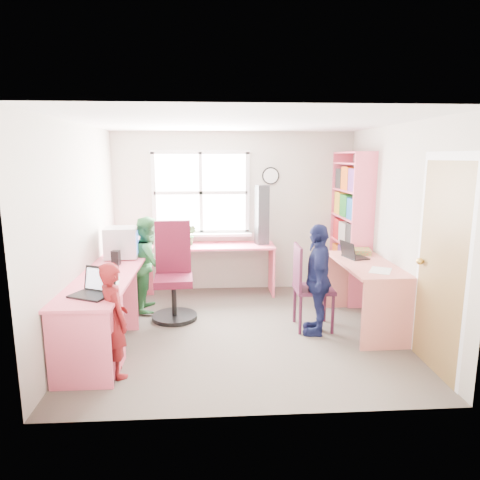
{
  "coord_description": "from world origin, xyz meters",
  "views": [
    {
      "loc": [
        -0.31,
        -4.77,
        2.03
      ],
      "look_at": [
        0.0,
        0.25,
        1.05
      ],
      "focal_mm": 32.0,
      "sensor_mm": 36.0,
      "label": 1
    }
  ],
  "objects": [
    {
      "name": "laptop_right",
      "position": [
        1.4,
        0.31,
        0.84
      ],
      "size": [
        0.33,
        0.36,
        0.21
      ],
      "rotation": [
        0.0,
        0.0,
        1.83
      ],
      "color": "black",
      "rests_on": "right_desk"
    },
    {
      "name": "person_green",
      "position": [
        -1.18,
        0.83,
        0.63
      ],
      "size": [
        0.51,
        0.64,
        1.26
      ],
      "primitive_type": "imported",
      "rotation": [
        0.0,
        0.0,
        1.62
      ],
      "color": "#327E40",
      "rests_on": "ground"
    },
    {
      "name": "crt_monitor",
      "position": [
        -1.5,
        0.67,
        0.95
      ],
      "size": [
        0.44,
        0.39,
        0.4
      ],
      "rotation": [
        0.0,
        0.0,
        0.08
      ],
      "color": "silver",
      "rests_on": "l_desk"
    },
    {
      "name": "potted_plant",
      "position": [
        -0.66,
        1.42,
        0.9
      ],
      "size": [
        0.2,
        0.18,
        0.3
      ],
      "primitive_type": "imported",
      "rotation": [
        0.0,
        0.0,
        -0.33
      ],
      "color": "#2E7433",
      "rests_on": "l_desk"
    },
    {
      "name": "wooden_chair",
      "position": [
        0.79,
        0.04,
        0.55
      ],
      "size": [
        0.45,
        0.45,
        1.02
      ],
      "rotation": [
        0.0,
        0.0,
        -0.01
      ],
      "color": "#45172C",
      "rests_on": "ground"
    },
    {
      "name": "speaker_b",
      "position": [
        -1.44,
        0.78,
        0.83
      ],
      "size": [
        0.1,
        0.1,
        0.17
      ],
      "rotation": [
        0.0,
        0.0,
        -0.16
      ],
      "color": "black",
      "rests_on": "l_desk"
    },
    {
      "name": "l_desk",
      "position": [
        -1.31,
        -0.28,
        0.46
      ],
      "size": [
        2.38,
        2.95,
        0.75
      ],
      "color": "#FF6681",
      "rests_on": "ground"
    },
    {
      "name": "right_desk",
      "position": [
        1.51,
        0.06,
        0.58
      ],
      "size": [
        0.67,
        1.39,
        0.79
      ],
      "rotation": [
        0.0,
        0.0,
        0.02
      ],
      "color": "#F08678",
      "rests_on": "ground"
    },
    {
      "name": "paper_b",
      "position": [
        1.53,
        -0.3,
        0.79
      ],
      "size": [
        0.34,
        0.37,
        0.0
      ],
      "rotation": [
        0.0,
        0.0,
        -0.49
      ],
      "color": "silver",
      "rests_on": "right_desk"
    },
    {
      "name": "game_box",
      "position": [
        1.56,
        0.58,
        0.82
      ],
      "size": [
        0.38,
        0.38,
        0.06
      ],
      "rotation": [
        0.0,
        0.0,
        -0.23
      ],
      "color": "red",
      "rests_on": "right_desk"
    },
    {
      "name": "cd_tower",
      "position": [
        0.4,
        1.45,
        1.19
      ],
      "size": [
        0.21,
        0.2,
        0.88
      ],
      "rotation": [
        0.0,
        0.0,
        0.27
      ],
      "color": "black",
      "rests_on": "l_desk"
    },
    {
      "name": "room",
      "position": [
        0.01,
        0.1,
        1.22
      ],
      "size": [
        3.64,
        3.44,
        2.44
      ],
      "color": "#4D453D",
      "rests_on": "ground"
    },
    {
      "name": "bookshelf",
      "position": [
        1.65,
        1.19,
        1.0
      ],
      "size": [
        0.3,
        1.02,
        2.1
      ],
      "color": "#FF6681",
      "rests_on": "ground"
    },
    {
      "name": "person_red",
      "position": [
        -1.25,
        -0.96,
        0.55
      ],
      "size": [
        0.44,
        0.48,
        1.1
      ],
      "primitive_type": "imported",
      "rotation": [
        0.0,
        0.0,
        2.15
      ],
      "color": "maroon",
      "rests_on": "ground"
    },
    {
      "name": "person_navy",
      "position": [
        0.87,
        -0.1,
        0.65
      ],
      "size": [
        0.47,
        0.81,
        1.29
      ],
      "primitive_type": "imported",
      "rotation": [
        0.0,
        0.0,
        -1.79
      ],
      "color": "#161B46",
      "rests_on": "ground"
    },
    {
      "name": "paper_a",
      "position": [
        -1.42,
        -0.39,
        0.75
      ],
      "size": [
        0.27,
        0.34,
        0.0
      ],
      "rotation": [
        0.0,
        0.0,
        0.18
      ],
      "color": "silver",
      "rests_on": "l_desk"
    },
    {
      "name": "laptop_left",
      "position": [
        -1.44,
        -0.82,
        0.81
      ],
      "size": [
        0.46,
        0.43,
        0.25
      ],
      "rotation": [
        0.0,
        0.0,
        -0.45
      ],
      "color": "black",
      "rests_on": "l_desk"
    },
    {
      "name": "swivel_chair",
      "position": [
        -0.83,
        0.51,
        0.53
      ],
      "size": [
        0.61,
        0.61,
        1.23
      ],
      "rotation": [
        0.0,
        0.0,
        0.07
      ],
      "color": "black",
      "rests_on": "ground"
    },
    {
      "name": "speaker_a",
      "position": [
        -1.49,
        0.3,
        0.84
      ],
      "size": [
        0.1,
        0.1,
        0.18
      ],
      "rotation": [
        0.0,
        0.0,
        -0.16
      ],
      "color": "black",
      "rests_on": "l_desk"
    }
  ]
}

